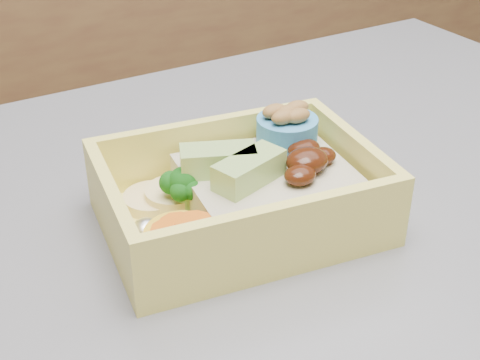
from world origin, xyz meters
TOP-DOWN VIEW (x-y plane):
  - bento_box at (0.22, 0.05)m, footprint 0.19×0.15m

SIDE VIEW (x-z plane):
  - bento_box at x=0.22m, z-range 0.91..0.97m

